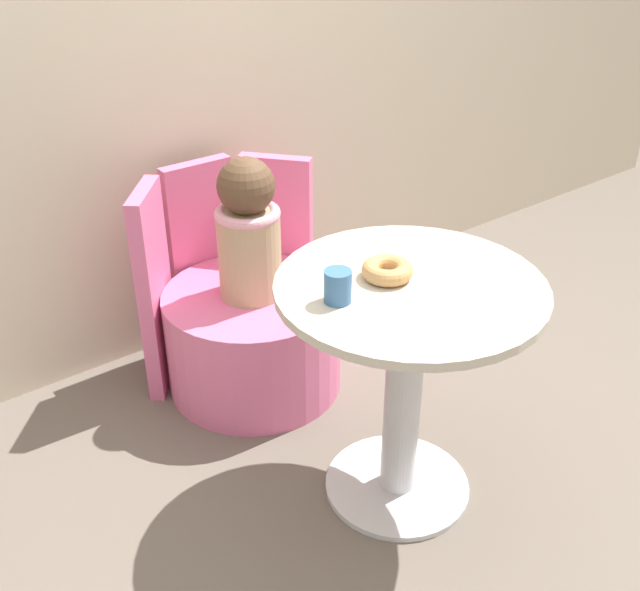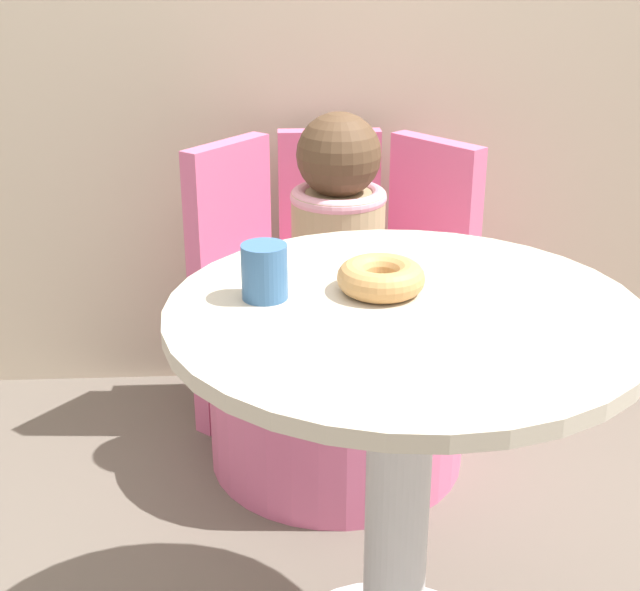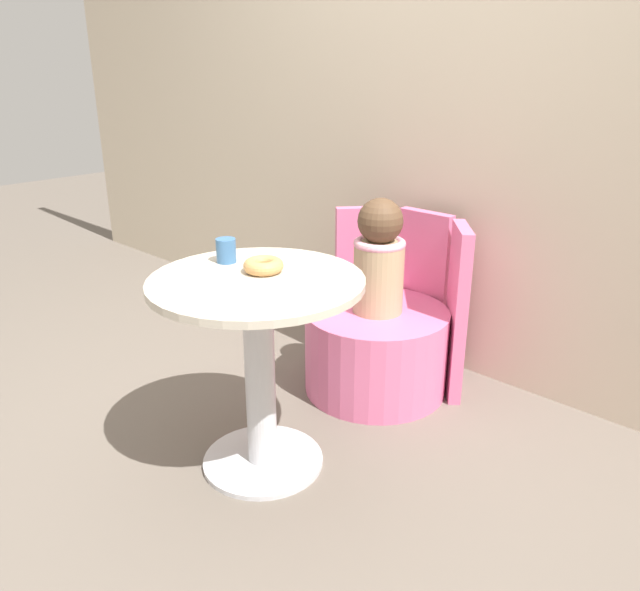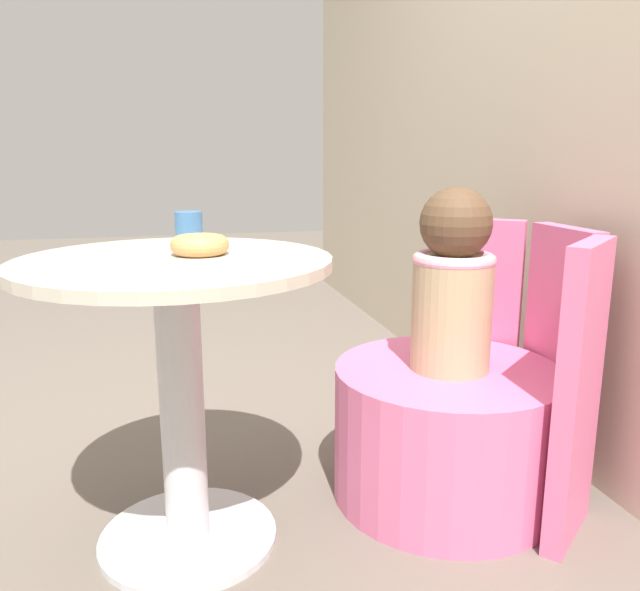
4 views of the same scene
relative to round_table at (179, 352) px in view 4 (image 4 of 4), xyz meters
The scene contains 8 objects.
ground_plane 0.48m from the round_table, 128.60° to the left, with size 12.00×12.00×0.00m, color #665B51.
back_wall 1.36m from the round_table, 90.84° to the left, with size 6.00×0.06×2.40m.
round_table is the anchor object (origin of this frame).
tub_chair 0.76m from the round_table, 93.87° to the left, with size 0.60×0.60×0.36m.
booth_backrest 0.95m from the round_table, 92.85° to the left, with size 0.70×0.26×0.73m.
child_figure 0.70m from the round_table, 93.87° to the left, with size 0.21×0.21×0.47m.
donut 0.25m from the round_table, 116.63° to the left, with size 0.13×0.13×0.04m.
cup 0.33m from the round_table, 167.91° to the left, with size 0.07×0.07×0.08m.
Camera 4 is at (1.40, -0.04, 0.91)m, focal length 35.00 mm.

